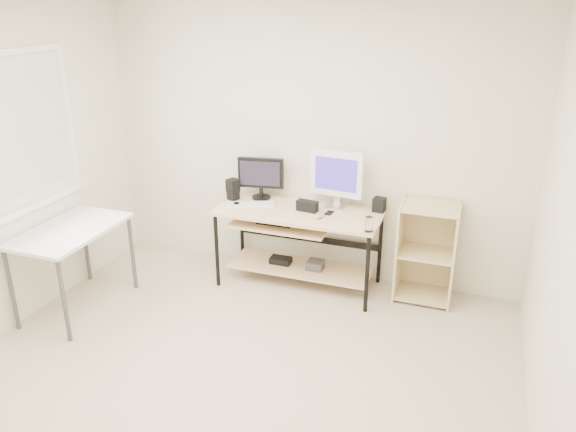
% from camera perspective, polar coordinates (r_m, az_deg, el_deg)
% --- Properties ---
extents(room, '(4.01, 4.01, 2.62)m').
position_cam_1_polar(room, '(3.57, -9.19, 0.58)').
color(room, '#C1AE94').
rests_on(room, ground).
extents(desk, '(1.50, 0.65, 0.75)m').
position_cam_1_polar(desk, '(5.20, 0.87, -1.56)').
color(desk, beige).
rests_on(desk, ground).
extents(side_table, '(0.60, 1.00, 0.75)m').
position_cam_1_polar(side_table, '(5.08, -21.20, -2.05)').
color(side_table, white).
rests_on(side_table, ground).
extents(shelf_unit, '(0.50, 0.40, 0.90)m').
position_cam_1_polar(shelf_unit, '(5.16, 13.93, -3.46)').
color(shelf_unit, '#DBC389').
rests_on(shelf_unit, ground).
extents(black_monitor, '(0.44, 0.18, 0.40)m').
position_cam_1_polar(black_monitor, '(5.35, -2.78, 4.14)').
color(black_monitor, black).
rests_on(black_monitor, desk).
extents(white_imac, '(0.50, 0.16, 0.54)m').
position_cam_1_polar(white_imac, '(5.10, 4.94, 4.15)').
color(white_imac, silver).
rests_on(white_imac, desk).
extents(keyboard, '(0.45, 0.28, 0.02)m').
position_cam_1_polar(keyboard, '(5.25, -3.82, 1.22)').
color(keyboard, white).
rests_on(keyboard, desk).
extents(mouse, '(0.09, 0.13, 0.04)m').
position_cam_1_polar(mouse, '(4.94, 3.15, 0.03)').
color(mouse, '#AAAAAF').
rests_on(mouse, desk).
extents(center_speaker, '(0.20, 0.11, 0.10)m').
position_cam_1_polar(center_speaker, '(5.08, 1.97, 1.03)').
color(center_speaker, black).
rests_on(center_speaker, desk).
extents(speaker_left, '(0.13, 0.13, 0.20)m').
position_cam_1_polar(speaker_left, '(5.37, -5.61, 2.75)').
color(speaker_left, black).
rests_on(speaker_left, desk).
extents(speaker_right, '(0.12, 0.12, 0.13)m').
position_cam_1_polar(speaker_right, '(5.13, 9.25, 1.14)').
color(speaker_right, black).
rests_on(speaker_right, desk).
extents(audio_controller, '(0.08, 0.06, 0.16)m').
position_cam_1_polar(audio_controller, '(5.42, -5.55, 2.61)').
color(audio_controller, black).
rests_on(audio_controller, desk).
extents(volume_puck, '(0.07, 0.07, 0.02)m').
position_cam_1_polar(volume_puck, '(5.26, -5.26, 1.24)').
color(volume_puck, black).
rests_on(volume_puck, desk).
extents(smartphone, '(0.07, 0.11, 0.01)m').
position_cam_1_polar(smartphone, '(5.05, 4.21, 0.31)').
color(smartphone, black).
rests_on(smartphone, desk).
extents(coaster, '(0.11, 0.11, 0.01)m').
position_cam_1_polar(coaster, '(4.69, 8.18, -1.57)').
color(coaster, olive).
rests_on(coaster, desk).
extents(drinking_glass, '(0.08, 0.08, 0.13)m').
position_cam_1_polar(drinking_glass, '(4.67, 8.22, -0.82)').
color(drinking_glass, white).
rests_on(drinking_glass, coaster).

